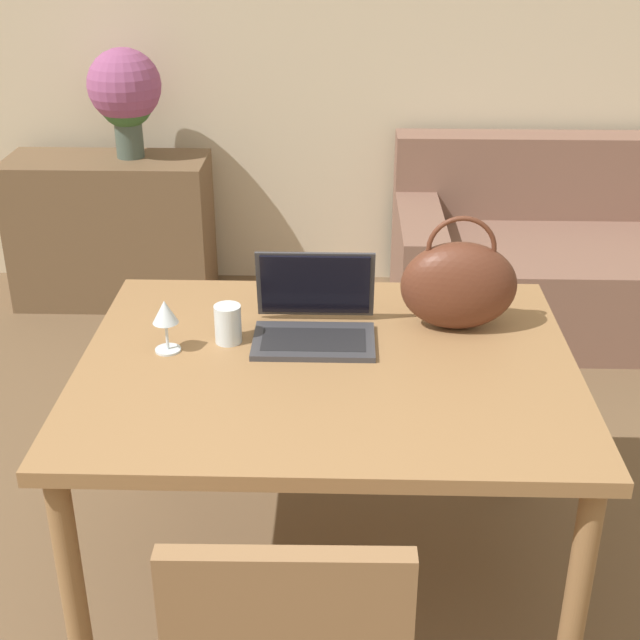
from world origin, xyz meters
name	(u,v)px	position (x,y,z in m)	size (l,w,h in m)	color
wall_back	(313,12)	(0.00, 3.15, 1.35)	(10.00, 0.06, 2.70)	beige
dining_table	(327,386)	(0.12, 0.81, 0.67)	(1.32, 1.05, 0.75)	olive
couch	(565,264)	(1.21, 2.65, 0.28)	(1.60, 0.92, 0.82)	#7F5B4C
sideboard	(112,231)	(-0.98, 2.81, 0.36)	(0.96, 0.40, 0.73)	brown
laptop	(314,314)	(0.08, 0.96, 0.81)	(0.34, 0.27, 0.23)	#38383D
drinking_glass	(228,324)	(-0.16, 0.91, 0.80)	(0.07, 0.07, 0.11)	silver
wine_glass	(165,315)	(-0.31, 0.85, 0.85)	(0.07, 0.07, 0.15)	silver
handbag	(459,285)	(0.49, 1.02, 0.88)	(0.33, 0.16, 0.34)	#592D1E
flower_vase	(125,93)	(-0.86, 2.85, 1.03)	(0.34, 0.34, 0.51)	#47564C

